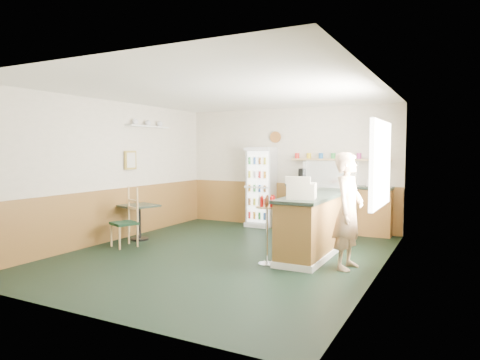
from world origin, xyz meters
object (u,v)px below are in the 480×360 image
Objects in this scene: display_case at (331,176)px; cafe_table at (139,215)px; drinks_fridge at (261,187)px; shopkeeper at (348,211)px; condiment_stand at (267,219)px; cafe_chair at (127,215)px; cash_register at (302,191)px.

cafe_table is (-3.40, -1.40, -0.79)m from display_case.
display_case is 3.76m from cafe_table.
shopkeeper is at bearing -45.30° from drinks_fridge.
drinks_fridge is at bearing 116.09° from condiment_stand.
display_case is (1.92, -1.07, 0.37)m from drinks_fridge.
condiment_stand is (-0.46, -1.91, -0.58)m from display_case.
cafe_chair is at bearing 179.94° from condiment_stand.
shopkeeper reaches higher than condiment_stand.
cafe_table is (-1.48, -2.47, -0.43)m from drinks_fridge.
cafe_chair is at bearing -72.24° from cafe_table.
cash_register is 0.75m from shopkeeper.
condiment_stand is at bearing -103.38° from display_case.
cafe_table is (-3.40, 0.22, -0.65)m from cash_register.
condiment_stand is at bearing -9.88° from cafe_table.
drinks_fridge is at bearing 112.83° from cash_register.
condiment_stand is at bearing 21.73° from cafe_chair.
cafe_table is 0.73× the size of cafe_chair.
drinks_fridge is 2.91m from cafe_table.
drinks_fridge is 1.74× the size of condiment_stand.
condiment_stand is (1.46, -2.99, -0.21)m from drinks_fridge.
cash_register is 0.42× the size of condiment_stand.
cash_register is 0.69m from condiment_stand.
condiment_stand is 1.34× the size of cafe_table.
display_case reaches higher than condiment_stand.
cafe_table is at bearing 129.55° from cafe_chair.
shopkeeper is at bearing -8.39° from cash_register.
shopkeeper is 2.19× the size of cafe_table.
cafe_chair is (-1.32, -2.98, -0.35)m from drinks_fridge.
condiment_stand is (-0.46, -0.29, -0.43)m from cash_register.
shopkeeper reaches higher than cafe_chair.
shopkeeper is 1.64× the size of condiment_stand.
drinks_fridge is at bearing 87.94° from cafe_chair.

